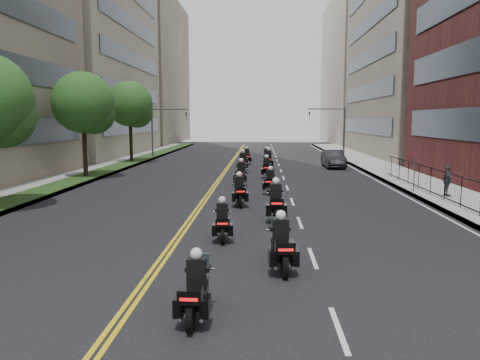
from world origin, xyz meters
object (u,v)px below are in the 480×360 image
object	(u,v)px
parked_sedan	(333,159)
pedestrian_c	(447,181)
motorcycle_3	(276,204)
motorcycle_1	(281,247)
motorcycle_0	(196,292)
motorcycle_4	(239,192)
motorcycle_5	(270,183)
motorcycle_11	(267,156)
motorcycle_7	(267,169)
motorcycle_10	(247,157)
motorcycle_9	(268,160)
motorcycle_2	(222,223)
motorcycle_8	(243,164)
motorcycle_6	(241,175)

from	to	relation	value
parked_sedan	pedestrian_c	world-z (taller)	pedestrian_c
motorcycle_3	motorcycle_1	bearing A→B (deg)	-91.01
motorcycle_0	parked_sedan	bearing A→B (deg)	77.67
motorcycle_4	pedestrian_c	world-z (taller)	pedestrian_c
motorcycle_4	parked_sedan	xyz separation A→B (m)	(7.52, 18.99, 0.10)
pedestrian_c	parked_sedan	bearing A→B (deg)	10.62
motorcycle_5	motorcycle_11	bearing A→B (deg)	96.43
motorcycle_5	motorcycle_7	size ratio (longest dim) A/B	0.92
motorcycle_11	parked_sedan	world-z (taller)	parked_sedan
pedestrian_c	motorcycle_3	bearing A→B (deg)	120.23
motorcycle_10	parked_sedan	world-z (taller)	motorcycle_10
motorcycle_11	parked_sedan	distance (m)	8.07
motorcycle_9	motorcycle_10	size ratio (longest dim) A/B	1.09
motorcycle_4	motorcycle_5	world-z (taller)	motorcycle_4
motorcycle_4	motorcycle_7	bearing A→B (deg)	75.94
motorcycle_3	motorcycle_11	bearing A→B (deg)	89.62
motorcycle_2	motorcycle_3	world-z (taller)	motorcycle_3
motorcycle_0	motorcycle_5	bearing A→B (deg)	85.01
motorcycle_2	motorcycle_8	size ratio (longest dim) A/B	0.83
motorcycle_3	motorcycle_5	size ratio (longest dim) A/B	1.16
motorcycle_4	motorcycle_7	xyz separation A→B (m)	(1.47, 11.13, 0.00)
parked_sedan	motorcycle_0	bearing A→B (deg)	-104.71
motorcycle_3	motorcycle_9	xyz separation A→B (m)	(-0.04, 20.85, 0.02)
motorcycle_1	pedestrian_c	bearing A→B (deg)	47.75
motorcycle_5	motorcycle_10	world-z (taller)	motorcycle_10
motorcycle_0	motorcycle_4	distance (m)	13.46
motorcycle_7	motorcycle_11	bearing A→B (deg)	89.10
motorcycle_0	pedestrian_c	bearing A→B (deg)	55.51
motorcycle_2	motorcycle_5	distance (m)	10.86
motorcycle_2	motorcycle_9	size ratio (longest dim) A/B	0.82
motorcycle_6	motorcycle_9	bearing A→B (deg)	83.31
motorcycle_8	pedestrian_c	size ratio (longest dim) A/B	1.53
motorcycle_4	motorcycle_11	world-z (taller)	motorcycle_4
motorcycle_7	motorcycle_8	size ratio (longest dim) A/B	0.92
motorcycle_8	motorcycle_0	bearing A→B (deg)	-88.37
motorcycle_6	motorcycle_8	xyz separation A→B (m)	(-0.18, 7.27, 0.04)
motorcycle_11	parked_sedan	size ratio (longest dim) A/B	0.44
motorcycle_4	parked_sedan	distance (m)	20.42
motorcycle_9	motorcycle_1	bearing A→B (deg)	-87.22
parked_sedan	motorcycle_3	bearing A→B (deg)	-105.67
motorcycle_7	motorcycle_9	world-z (taller)	motorcycle_9
parked_sedan	motorcycle_1	bearing A→B (deg)	-102.55
motorcycle_6	motorcycle_11	xyz separation A→B (m)	(1.83, 17.23, -0.10)
motorcycle_4	motorcycle_5	size ratio (longest dim) A/B	1.08
motorcycle_0	motorcycle_9	bearing A→B (deg)	87.55
parked_sedan	motorcycle_2	bearing A→B (deg)	-108.06
motorcycle_0	motorcycle_3	size ratio (longest dim) A/B	0.84
motorcycle_4	motorcycle_5	bearing A→B (deg)	61.49
motorcycle_8	pedestrian_c	world-z (taller)	motorcycle_8
motorcycle_9	motorcycle_10	distance (m)	4.48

